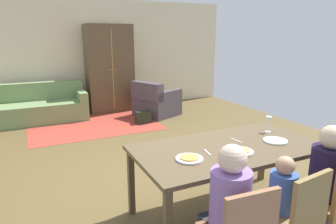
% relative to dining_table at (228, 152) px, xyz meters
% --- Properties ---
extents(ground_plane, '(7.22, 6.68, 0.02)m').
position_rel_dining_table_xyz_m(ground_plane, '(-0.17, 1.98, -0.70)').
color(ground_plane, brown).
extents(back_wall, '(7.22, 0.10, 2.70)m').
position_rel_dining_table_xyz_m(back_wall, '(-0.17, 5.37, 0.66)').
color(back_wall, beige).
rests_on(back_wall, ground_plane).
extents(dining_table, '(1.91, 1.01, 0.76)m').
position_rel_dining_table_xyz_m(dining_table, '(0.00, 0.00, 0.00)').
color(dining_table, brown).
rests_on(dining_table, ground_plane).
extents(plate_near_man, '(0.25, 0.25, 0.02)m').
position_rel_dining_table_xyz_m(plate_near_man, '(-0.52, -0.12, 0.07)').
color(plate_near_man, silver).
rests_on(plate_near_man, dining_table).
extents(pizza_near_man, '(0.17, 0.17, 0.01)m').
position_rel_dining_table_xyz_m(pizza_near_man, '(-0.52, -0.12, 0.09)').
color(pizza_near_man, gold).
rests_on(pizza_near_man, plate_near_man).
extents(plate_near_child, '(0.25, 0.25, 0.02)m').
position_rel_dining_table_xyz_m(plate_near_child, '(-0.00, -0.18, 0.07)').
color(plate_near_child, silver).
rests_on(plate_near_child, dining_table).
extents(pizza_near_child, '(0.17, 0.17, 0.01)m').
position_rel_dining_table_xyz_m(pizza_near_child, '(-0.00, -0.18, 0.09)').
color(pizza_near_child, gold).
rests_on(pizza_near_child, plate_near_child).
extents(plate_near_woman, '(0.25, 0.25, 0.02)m').
position_rel_dining_table_xyz_m(plate_near_woman, '(0.52, -0.10, 0.07)').
color(plate_near_woman, silver).
rests_on(plate_near_woman, dining_table).
extents(wine_glass, '(0.07, 0.07, 0.19)m').
position_rel_dining_table_xyz_m(wine_glass, '(0.69, 0.18, 0.20)').
color(wine_glass, silver).
rests_on(wine_glass, dining_table).
extents(fork, '(0.04, 0.15, 0.01)m').
position_rel_dining_table_xyz_m(fork, '(-0.29, -0.05, 0.07)').
color(fork, silver).
rests_on(fork, dining_table).
extents(knife, '(0.02, 0.17, 0.01)m').
position_rel_dining_table_xyz_m(knife, '(0.17, 0.10, 0.07)').
color(knife, silver).
rests_on(knife, dining_table).
extents(person_man, '(0.30, 0.41, 1.11)m').
position_rel_dining_table_xyz_m(person_man, '(-0.52, -0.69, -0.18)').
color(person_man, '#303442').
rests_on(person_man, ground_plane).
extents(dining_chair_child, '(0.46, 0.46, 0.87)m').
position_rel_dining_table_xyz_m(dining_chair_child, '(0.01, -0.86, -0.20)').
color(dining_chair_child, olive).
rests_on(dining_chair_child, ground_plane).
extents(person_child, '(0.22, 0.30, 0.92)m').
position_rel_dining_table_xyz_m(person_child, '(-0.00, -0.69, -0.26)').
color(person_child, '#2F4343').
rests_on(person_child, ground_plane).
extents(person_woman, '(0.30, 0.41, 1.11)m').
position_rel_dining_table_xyz_m(person_woman, '(0.53, -0.69, -0.18)').
color(person_woman, '#372F4C').
rests_on(person_woman, ground_plane).
extents(area_rug, '(2.60, 1.80, 0.01)m').
position_rel_dining_table_xyz_m(area_rug, '(-0.57, 3.84, -0.69)').
color(area_rug, '#A3392B').
rests_on(area_rug, ground_plane).
extents(couch, '(1.96, 0.86, 0.82)m').
position_rel_dining_table_xyz_m(couch, '(-1.56, 4.70, -0.39)').
color(couch, '#6E8A56').
rests_on(couch, ground_plane).
extents(armchair, '(1.13, 1.12, 0.82)m').
position_rel_dining_table_xyz_m(armchair, '(0.93, 4.02, -0.38)').
color(armchair, '#483F47').
rests_on(armchair, ground_plane).
extents(armoire, '(1.10, 0.59, 2.10)m').
position_rel_dining_table_xyz_m(armoire, '(0.12, 4.98, 0.36)').
color(armoire, brown).
rests_on(armoire, ground_plane).
extents(handbag, '(0.32, 0.16, 0.26)m').
position_rel_dining_table_xyz_m(handbag, '(0.43, 3.54, -0.56)').
color(handbag, black).
rests_on(handbag, ground_plane).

